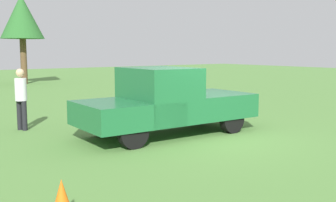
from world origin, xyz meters
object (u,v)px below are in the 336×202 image
at_px(traffic_cone, 62,199).
at_px(pickup_truck, 164,101).
at_px(tree_far_center, 22,18).
at_px(person_bystander, 21,96).

bearing_deg(traffic_cone, pickup_truck, 39.65).
relative_size(pickup_truck, tree_far_center, 0.84).
height_order(person_bystander, traffic_cone, person_bystander).
relative_size(pickup_truck, person_bystander, 2.82).
bearing_deg(person_bystander, traffic_cone, -126.58).
xyz_separation_m(pickup_truck, traffic_cone, (-4.25, -3.52, -0.64)).
height_order(pickup_truck, person_bystander, pickup_truck).
bearing_deg(person_bystander, tree_far_center, 48.60).
bearing_deg(traffic_cone, tree_far_center, 73.98).
xyz_separation_m(tree_far_center, traffic_cone, (-6.36, -22.16, -4.05)).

